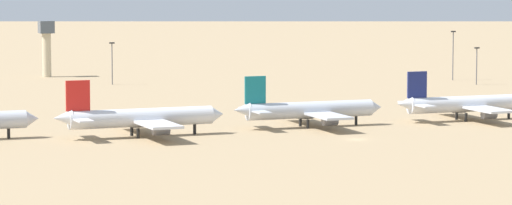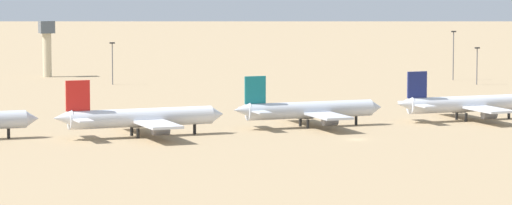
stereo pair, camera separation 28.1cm
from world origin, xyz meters
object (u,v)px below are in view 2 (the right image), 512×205
object	(u,v)px
light_pole_east	(453,52)
parked_jet_red_1	(140,118)
parked_jet_navy_3	(465,104)
light_pole_mid	(477,63)
control_tower	(47,43)
parked_jet_teal_2	(308,110)
light_pole_west	(112,60)

from	to	relation	value
light_pole_east	parked_jet_red_1	bearing A→B (deg)	-141.16
parked_jet_navy_3	light_pole_mid	world-z (taller)	parked_jet_navy_3
parked_jet_red_1	control_tower	size ratio (longest dim) A/B	2.05
parked_jet_teal_2	light_pole_east	world-z (taller)	light_pole_east
parked_jet_teal_2	light_pole_mid	xyz separation A→B (m)	(100.80, 94.67, 3.21)
light_pole_west	light_pole_mid	bearing A→B (deg)	-20.53
parked_jet_navy_3	light_pole_east	world-z (taller)	light_pole_east
parked_jet_red_1	control_tower	xyz separation A→B (m)	(15.75, 181.91, 7.74)
light_pole_west	light_pole_east	xyz separation A→B (m)	(116.98, -23.86, 1.54)
parked_jet_teal_2	light_pole_east	bearing A→B (deg)	48.26
parked_jet_red_1	light_pole_east	world-z (taller)	light_pole_east
parked_jet_teal_2	light_pole_mid	world-z (taller)	parked_jet_teal_2
control_tower	light_pole_west	distance (m)	42.42
parked_jet_navy_3	control_tower	distance (m)	192.53
control_tower	light_pole_mid	world-z (taller)	control_tower
light_pole_west	light_pole_mid	size ratio (longest dim) A/B	1.13
light_pole_west	parked_jet_red_1	bearing A→B (deg)	-101.86
parked_jet_red_1	light_pole_mid	distance (m)	175.81
light_pole_west	light_pole_mid	world-z (taller)	light_pole_west
parked_jet_teal_2	parked_jet_navy_3	bearing A→B (deg)	-0.30
parked_jet_teal_2	control_tower	distance (m)	180.24
parked_jet_navy_3	light_pole_mid	xyz separation A→B (m)	(56.87, 95.01, 3.20)
control_tower	light_pole_east	bearing A→B (deg)	-25.91
parked_jet_teal_2	light_pole_west	size ratio (longest dim) A/B	2.76
control_tower	light_pole_west	size ratio (longest dim) A/B	1.41
parked_jet_teal_2	light_pole_east	xyz separation A→B (m)	(102.27, 114.07, 5.60)
parked_jet_red_1	light_pole_west	distance (m)	145.25
parked_jet_red_1	light_pole_mid	xyz separation A→B (m)	(145.36, 98.84, 3.00)
control_tower	light_pole_mid	distance (m)	154.02
parked_jet_teal_2	light_pole_east	size ratio (longest dim) A/B	2.29
control_tower	light_pole_west	world-z (taller)	control_tower
parked_jet_red_1	light_pole_mid	size ratio (longest dim) A/B	3.27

